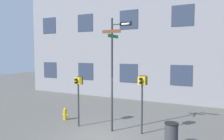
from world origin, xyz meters
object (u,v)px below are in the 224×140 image
at_px(pedestrian_signal_right, 142,89).
at_px(street_sign_pole, 113,66).
at_px(trash_bin, 171,135).
at_px(fire_hydrant, 65,114).
at_px(pedestrian_signal_left, 78,88).

bearing_deg(pedestrian_signal_right, street_sign_pole, -167.45).
bearing_deg(trash_bin, fire_hydrant, 170.03).
relative_size(street_sign_pole, pedestrian_signal_right, 1.98).
xyz_separation_m(street_sign_pole, pedestrian_signal_right, (1.27, 0.28, -0.99)).
bearing_deg(pedestrian_signal_left, pedestrian_signal_right, 7.12).
distance_m(pedestrian_signal_right, trash_bin, 2.32).
bearing_deg(pedestrian_signal_right, trash_bin, -30.64).
height_order(pedestrian_signal_right, trash_bin, pedestrian_signal_right).
bearing_deg(pedestrian_signal_right, pedestrian_signal_left, -172.88).
bearing_deg(trash_bin, pedestrian_signal_right, 149.36).
height_order(pedestrian_signal_right, fire_hydrant, pedestrian_signal_right).
relative_size(fire_hydrant, trash_bin, 0.68).
distance_m(street_sign_pole, fire_hydrant, 4.18).
distance_m(fire_hydrant, trash_bin, 5.98).
bearing_deg(pedestrian_signal_left, street_sign_pole, 3.33).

